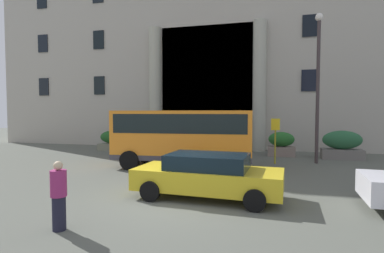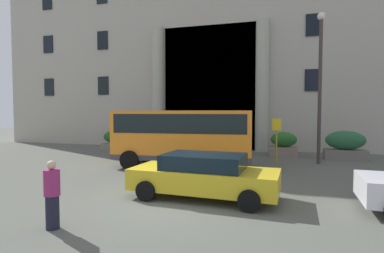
# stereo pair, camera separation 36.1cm
# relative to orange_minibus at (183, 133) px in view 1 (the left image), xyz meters

# --- Properties ---
(ground_plane) EXTENTS (80.00, 64.00, 0.12)m
(ground_plane) POSITION_rel_orange_minibus_xyz_m (1.31, -5.50, -1.71)
(ground_plane) COLOR #585B52
(office_building_facade) EXTENTS (39.03, 9.70, 21.69)m
(office_building_facade) POSITION_rel_orange_minibus_xyz_m (1.31, 11.98, 9.19)
(office_building_facade) COLOR #AEA79A
(office_building_facade) RESTS_ON ground_plane
(orange_minibus) EXTENTS (6.73, 3.01, 2.76)m
(orange_minibus) POSITION_rel_orange_minibus_xyz_m (0.00, 0.00, 0.00)
(orange_minibus) COLOR orange
(orange_minibus) RESTS_ON ground_plane
(bus_stop_sign) EXTENTS (0.44, 0.08, 2.35)m
(bus_stop_sign) POSITION_rel_orange_minibus_xyz_m (4.35, 2.08, -0.18)
(bus_stop_sign) COLOR #9E9420
(bus_stop_sign) RESTS_ON ground_plane
(hedge_planter_west) EXTENTS (2.18, 0.92, 1.51)m
(hedge_planter_west) POSITION_rel_orange_minibus_xyz_m (0.24, 4.67, -0.92)
(hedge_planter_west) COLOR #665F5D
(hedge_planter_west) RESTS_ON ground_plane
(hedge_planter_entrance_left) EXTENTS (2.13, 0.89, 1.40)m
(hedge_planter_entrance_left) POSITION_rel_orange_minibus_xyz_m (-6.39, 4.80, -0.97)
(hedge_planter_entrance_left) COLOR gray
(hedge_planter_entrance_left) RESTS_ON ground_plane
(hedge_planter_far_east) EXTENTS (1.60, 0.98, 1.47)m
(hedge_planter_far_east) POSITION_rel_orange_minibus_xyz_m (4.75, 5.08, -0.94)
(hedge_planter_far_east) COLOR gray
(hedge_planter_far_east) RESTS_ON ground_plane
(hedge_planter_entrance_right) EXTENTS (2.20, 0.99, 1.63)m
(hedge_planter_entrance_right) POSITION_rel_orange_minibus_xyz_m (8.05, 4.65, -0.86)
(hedge_planter_entrance_right) COLOR slate
(hedge_planter_entrance_right) RESTS_ON ground_plane
(parked_hatchback_near) EXTENTS (4.67, 2.24, 1.38)m
(parked_hatchback_near) POSITION_rel_orange_minibus_xyz_m (2.22, -4.84, -0.93)
(parked_hatchback_near) COLOR gold
(parked_hatchback_near) RESTS_ON ground_plane
(scooter_by_planter) EXTENTS (2.04, 0.70, 0.89)m
(scooter_by_planter) POSITION_rel_orange_minibus_xyz_m (0.67, -2.15, -1.19)
(scooter_by_planter) COLOR black
(scooter_by_planter) RESTS_ON ground_plane
(pedestrian_woman_dark_dress) EXTENTS (0.36, 0.36, 1.59)m
(pedestrian_woman_dark_dress) POSITION_rel_orange_minibus_xyz_m (-0.54, -8.27, -0.85)
(pedestrian_woman_dark_dress) COLOR #1D1D2E
(pedestrian_woman_dark_dress) RESTS_ON ground_plane
(lamppost_plaza_centre) EXTENTS (0.40, 0.40, 7.74)m
(lamppost_plaza_centre) POSITION_rel_orange_minibus_xyz_m (6.45, 2.85, 2.85)
(lamppost_plaza_centre) COLOR #3C3133
(lamppost_plaza_centre) RESTS_ON ground_plane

